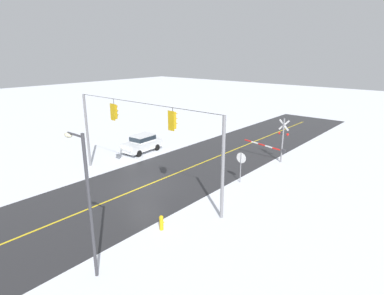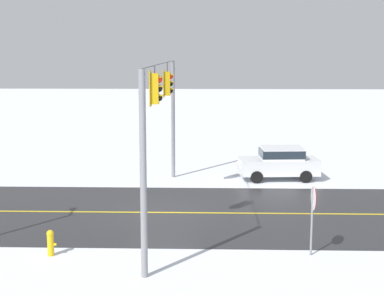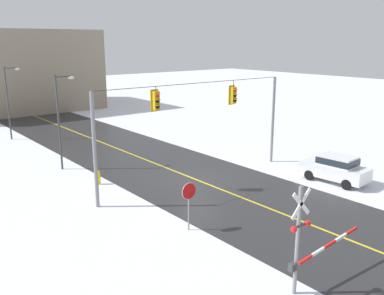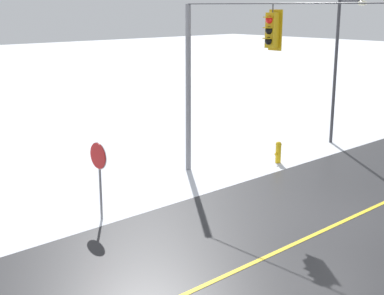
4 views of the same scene
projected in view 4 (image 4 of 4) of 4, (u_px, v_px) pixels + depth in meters
ground_plane at (347, 220)px, 16.25m from camera, size 160.00×160.00×0.00m
signal_span at (356, 83)px, 15.25m from camera, size 14.20×0.47×6.22m
stop_sign at (99, 164)px, 15.86m from camera, size 0.80×0.09×2.35m
streetlamp_near at (340, 57)px, 24.38m from camera, size 1.39×0.28×6.50m
fire_hydrant at (278, 152)px, 22.06m from camera, size 0.24×0.31×0.88m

